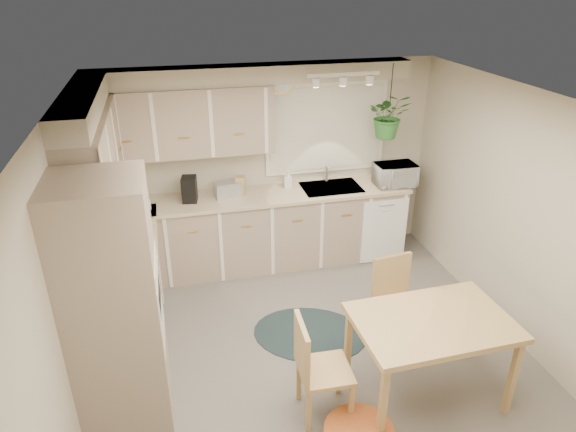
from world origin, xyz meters
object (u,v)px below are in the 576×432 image
(dining_table, at_px, (427,358))
(microwave, at_px, (395,172))
(chair_left, at_px, (325,368))
(braided_rug, at_px, (310,333))
(chair_back, at_px, (399,306))

(dining_table, relative_size, microwave, 2.59)
(chair_left, distance_m, microwave, 2.94)
(braided_rug, bearing_deg, chair_back, -23.01)
(chair_left, xyz_separation_m, microwave, (1.61, 2.37, 0.65))
(dining_table, bearing_deg, chair_back, 85.32)
(chair_back, height_order, braided_rug, chair_back)
(chair_left, relative_size, microwave, 1.88)
(chair_back, distance_m, microwave, 1.95)
(chair_left, bearing_deg, microwave, 147.97)
(dining_table, relative_size, chair_left, 1.37)
(chair_back, distance_m, braided_rug, 0.96)
(dining_table, height_order, braided_rug, dining_table)
(microwave, bearing_deg, braided_rug, -136.24)
(dining_table, relative_size, chair_back, 1.41)
(chair_back, height_order, microwave, microwave)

